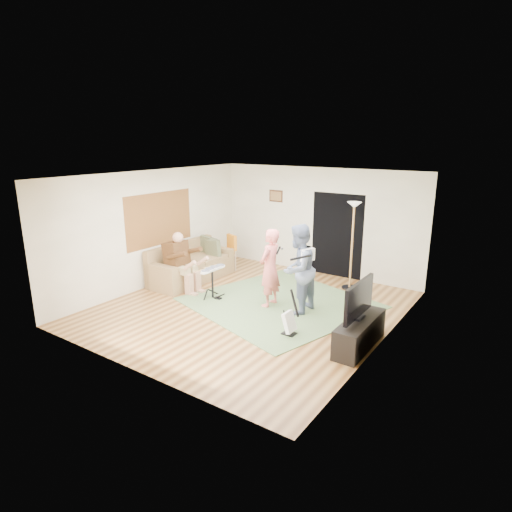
{
  "coord_description": "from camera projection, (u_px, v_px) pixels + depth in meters",
  "views": [
    {
      "loc": [
        4.76,
        -6.72,
        3.39
      ],
      "look_at": [
        -0.05,
        0.3,
        1.04
      ],
      "focal_mm": 30.0,
      "sensor_mm": 36.0,
      "label": 1
    }
  ],
  "objects": [
    {
      "name": "floor",
      "position": [
        250.0,
        308.0,
        8.84
      ],
      "size": [
        6.0,
        6.0,
        0.0
      ],
      "primitive_type": "plane",
      "color": "brown",
      "rests_on": "ground"
    },
    {
      "name": "doorway",
      "position": [
        337.0,
        235.0,
        10.64
      ],
      "size": [
        2.1,
        0.0,
        2.1
      ],
      "primitive_type": "plane",
      "rotation": [
        1.57,
        0.0,
        0.0
      ],
      "color": "black",
      "rests_on": "walls"
    },
    {
      "name": "window_blinds",
      "position": [
        160.0,
        219.0,
        10.08
      ],
      "size": [
        0.0,
        2.05,
        2.05
      ],
      "primitive_type": "plane",
      "rotation": [
        1.57,
        0.0,
        1.57
      ],
      "color": "#955F2E",
      "rests_on": "walls"
    },
    {
      "name": "singer",
      "position": [
        270.0,
        268.0,
        8.75
      ],
      "size": [
        0.41,
        0.61,
        1.64
      ],
      "primitive_type": "imported",
      "rotation": [
        0.0,
        0.0,
        -1.54
      ],
      "color": "#EF6D68",
      "rests_on": "floor"
    },
    {
      "name": "guitar_held",
      "position": [
        308.0,
        255.0,
        8.2
      ],
      "size": [
        0.3,
        0.61,
        0.26
      ],
      "primitive_type": null,
      "rotation": [
        0.0,
        0.0,
        -0.32
      ],
      "color": "white",
      "rests_on": "guitarist"
    },
    {
      "name": "drum_kit",
      "position": [
        212.0,
        285.0,
        9.31
      ],
      "size": [
        0.39,
        0.69,
        0.71
      ],
      "color": "black",
      "rests_on": "floor"
    },
    {
      "name": "dining_chair",
      "position": [
        227.0,
        258.0,
        11.28
      ],
      "size": [
        0.52,
        0.54,
        0.95
      ],
      "rotation": [
        0.0,
        0.0,
        -0.36
      ],
      "color": "tan",
      "rests_on": "floor"
    },
    {
      "name": "walls",
      "position": [
        250.0,
        245.0,
        8.48
      ],
      "size": [
        5.5,
        6.0,
        2.7
      ],
      "primitive_type": null,
      "color": "white",
      "rests_on": "floor"
    },
    {
      "name": "area_rug",
      "position": [
        279.0,
        303.0,
        9.09
      ],
      "size": [
        4.13,
        4.06,
        0.02
      ],
      "primitive_type": "cube",
      "rotation": [
        0.0,
        0.0,
        -0.28
      ],
      "color": "#577547",
      "rests_on": "floor"
    },
    {
      "name": "torchiere_lamp",
      "position": [
        353.0,
        230.0,
        9.64
      ],
      "size": [
        0.36,
        0.36,
        2.02
      ],
      "color": "black",
      "rests_on": "floor"
    },
    {
      "name": "television",
      "position": [
        359.0,
        299.0,
        6.99
      ],
      "size": [
        0.06,
        1.09,
        0.61
      ],
      "primitive_type": "cube",
      "color": "black",
      "rests_on": "tv_cabinet"
    },
    {
      "name": "picture_frame",
      "position": [
        276.0,
        196.0,
        11.39
      ],
      "size": [
        0.42,
        0.03,
        0.32
      ],
      "primitive_type": "cube",
      "color": "#3F2314",
      "rests_on": "walls"
    },
    {
      "name": "guitar_spare",
      "position": [
        290.0,
        322.0,
        7.56
      ],
      "size": [
        0.31,
        0.28,
        0.87
      ],
      "color": "black",
      "rests_on": "floor"
    },
    {
      "name": "microphone",
      "position": [
        278.0,
        250.0,
        8.54
      ],
      "size": [
        0.06,
        0.06,
        0.24
      ],
      "primitive_type": null,
      "color": "black",
      "rests_on": "singer"
    },
    {
      "name": "guitarist",
      "position": [
        298.0,
        269.0,
        8.4
      ],
      "size": [
        0.71,
        0.9,
        1.8
      ],
      "primitive_type": "imported",
      "rotation": [
        0.0,
        0.0,
        -1.61
      ],
      "color": "slate",
      "rests_on": "floor"
    },
    {
      "name": "ceiling",
      "position": [
        249.0,
        176.0,
        8.12
      ],
      "size": [
        6.0,
        6.0,
        0.0
      ],
      "primitive_type": "plane",
      "rotation": [
        3.14,
        0.0,
        0.0
      ],
      "color": "white",
      "rests_on": "walls"
    },
    {
      "name": "tv_cabinet",
      "position": [
        360.0,
        333.0,
        7.12
      ],
      "size": [
        0.4,
        1.4,
        0.5
      ],
      "primitive_type": "cube",
      "color": "black",
      "rests_on": "floor"
    },
    {
      "name": "sofa",
      "position": [
        189.0,
        268.0,
        10.53
      ],
      "size": [
        0.92,
        2.23,
        0.9
      ],
      "color": "#96764B",
      "rests_on": "floor"
    },
    {
      "name": "drummer",
      "position": [
        183.0,
        268.0,
        9.72
      ],
      "size": [
        0.88,
        0.49,
        1.36
      ],
      "color": "#4C2D15",
      "rests_on": "sofa"
    }
  ]
}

